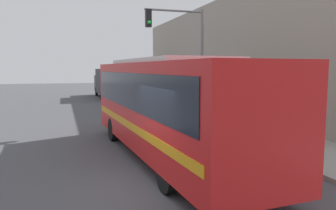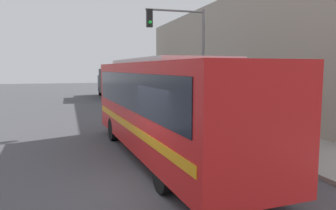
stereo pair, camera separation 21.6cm
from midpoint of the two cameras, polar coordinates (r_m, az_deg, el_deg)
The scene contains 8 objects.
ground_plane at distance 8.37m, azimuth -2.47°, elevation -14.26°, with size 120.00×120.00×0.00m, color #47474C.
sidewalk at distance 28.89m, azimuth -0.58°, elevation 0.68°, with size 3.32×70.00×0.12m.
building_facade at distance 25.81m, azimuth 12.82°, elevation 7.98°, with size 6.00×27.68×7.45m.
city_bus at distance 10.65m, azimuth 0.14°, elevation 0.56°, with size 3.13×10.57×3.25m.
delivery_truck at distance 33.68m, azimuth -9.35°, elevation 4.02°, with size 2.49×7.96×2.89m.
fire_hydrant at distance 12.59m, azimuth 17.53°, elevation -5.01°, with size 0.27×0.37×0.80m.
traffic_light_pole at distance 17.80m, azimuth 3.35°, elevation 10.36°, with size 3.28×0.35×5.98m.
parking_meter at distance 19.87m, azimuth 3.90°, elevation 0.99°, with size 0.14×0.14×1.42m.
Camera 2 is at (-1.84, -7.62, 2.96)m, focal length 35.00 mm.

